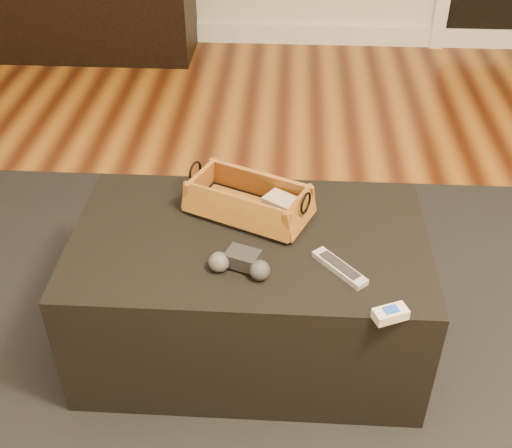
# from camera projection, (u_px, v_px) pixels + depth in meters

# --- Properties ---
(floor) EXTENTS (5.00, 5.50, 0.01)m
(floor) POSITION_uv_depth(u_px,v_px,m) (297.00, 386.00, 1.92)
(floor) COLOR brown
(floor) RESTS_ON ground
(baseboard) EXTENTS (5.00, 0.04, 0.12)m
(baseboard) POSITION_uv_depth(u_px,v_px,m) (301.00, 34.00, 4.06)
(baseboard) COLOR white
(baseboard) RESTS_ON floor
(media_cabinet) EXTENTS (1.53, 0.45, 0.60)m
(media_cabinet) POSITION_uv_depth(u_px,v_px,m) (63.00, 3.00, 3.81)
(media_cabinet) COLOR black
(media_cabinet) RESTS_ON floor
(area_rug) EXTENTS (2.60, 2.00, 0.01)m
(area_rug) POSITION_uv_depth(u_px,v_px,m) (249.00, 353.00, 2.01)
(area_rug) COLOR black
(area_rug) RESTS_ON floor
(ottoman) EXTENTS (1.00, 0.60, 0.42)m
(ottoman) POSITION_uv_depth(u_px,v_px,m) (250.00, 292.00, 1.92)
(ottoman) COLOR black
(ottoman) RESTS_ON area_rug
(tv_remote) EXTENTS (0.19, 0.10, 0.02)m
(tv_remote) POSITION_uv_depth(u_px,v_px,m) (241.00, 208.00, 1.86)
(tv_remote) COLOR black
(tv_remote) RESTS_ON wicker_basket
(cloth_bundle) EXTENTS (0.12, 0.11, 0.05)m
(cloth_bundle) POSITION_uv_depth(u_px,v_px,m) (282.00, 206.00, 1.84)
(cloth_bundle) COLOR tan
(cloth_bundle) RESTS_ON wicker_basket
(wicker_basket) EXTENTS (0.40, 0.31, 0.13)m
(wicker_basket) POSITION_uv_depth(u_px,v_px,m) (249.00, 201.00, 1.86)
(wicker_basket) COLOR #AB7026
(wicker_basket) RESTS_ON ottoman
(game_controller) EXTENTS (0.17, 0.12, 0.05)m
(game_controller) POSITION_uv_depth(u_px,v_px,m) (241.00, 263.00, 1.66)
(game_controller) COLOR black
(game_controller) RESTS_ON ottoman
(silver_remote) EXTENTS (0.14, 0.16, 0.02)m
(silver_remote) POSITION_uv_depth(u_px,v_px,m) (340.00, 268.00, 1.67)
(silver_remote) COLOR #B5B8BD
(silver_remote) RESTS_ON ottoman
(cream_gadget) EXTENTS (0.09, 0.07, 0.03)m
(cream_gadget) POSITION_uv_depth(u_px,v_px,m) (390.00, 314.00, 1.53)
(cream_gadget) COLOR beige
(cream_gadget) RESTS_ON ottoman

